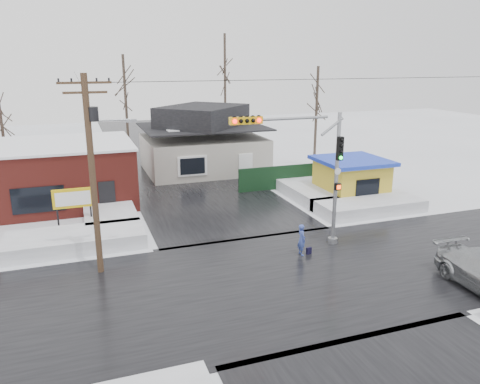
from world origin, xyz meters
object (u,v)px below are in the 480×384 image
object	(u,v)px
traffic_signal	(310,163)
pedestrian	(302,240)
marquee_sign	(73,199)
kiosk	(351,178)
utility_pole	(93,164)

from	to	relation	value
traffic_signal	pedestrian	size ratio (longest dim) A/B	4.33
marquee_sign	kiosk	xyz separation A→B (m)	(18.50, 0.50, -0.46)
utility_pole	kiosk	size ratio (longest dim) A/B	1.96
utility_pole	kiosk	xyz separation A→B (m)	(17.43, 6.49, -3.65)
utility_pole	marquee_sign	size ratio (longest dim) A/B	3.53
traffic_signal	pedestrian	world-z (taller)	traffic_signal
traffic_signal	utility_pole	bearing A→B (deg)	177.05
marquee_sign	kiosk	world-z (taller)	kiosk
traffic_signal	marquee_sign	world-z (taller)	traffic_signal
kiosk	pedestrian	size ratio (longest dim) A/B	2.85
traffic_signal	marquee_sign	size ratio (longest dim) A/B	2.75
utility_pole	pedestrian	distance (m)	10.62
pedestrian	traffic_signal	bearing A→B (deg)	-40.54
traffic_signal	marquee_sign	distance (m)	13.42
marquee_sign	utility_pole	bearing A→B (deg)	-79.87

